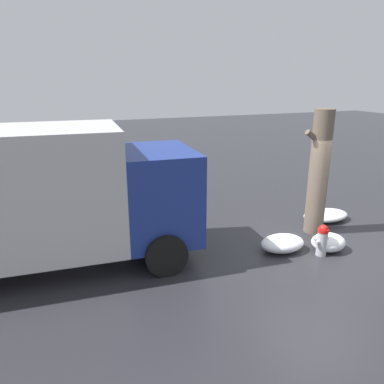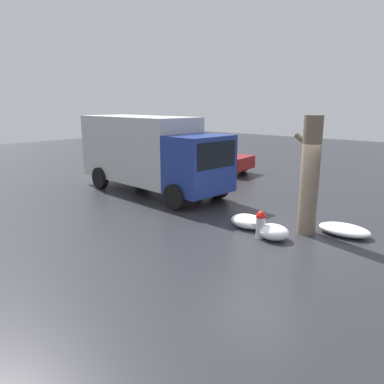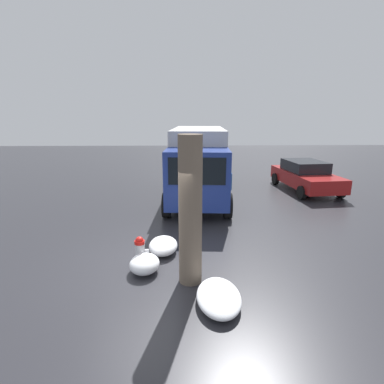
# 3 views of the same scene
# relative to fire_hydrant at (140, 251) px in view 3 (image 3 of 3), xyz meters

# --- Properties ---
(ground_plane) EXTENTS (60.00, 60.00, 0.00)m
(ground_plane) POSITION_rel_fire_hydrant_xyz_m (-0.00, 0.00, -0.39)
(ground_plane) COLOR #28282D
(fire_hydrant) EXTENTS (0.45, 0.35, 0.76)m
(fire_hydrant) POSITION_rel_fire_hydrant_xyz_m (0.00, 0.00, 0.00)
(fire_hydrant) COLOR #B7B7BC
(fire_hydrant) RESTS_ON ground_plane
(tree_trunk) EXTENTS (0.77, 0.51, 3.25)m
(tree_trunk) POSITION_rel_fire_hydrant_xyz_m (-0.74, -1.22, 1.25)
(tree_trunk) COLOR #6B5B4C
(tree_trunk) RESTS_ON ground_plane
(delivery_truck) EXTENTS (7.09, 2.84, 3.04)m
(delivery_truck) POSITION_rel_fire_hydrant_xyz_m (6.29, -1.73, 1.27)
(delivery_truck) COLOR navy
(delivery_truck) RESTS_ON ground_plane
(pedestrian) EXTENTS (0.36, 0.36, 1.65)m
(pedestrian) POSITION_rel_fire_hydrant_xyz_m (4.56, -2.78, 0.51)
(pedestrian) COLOR #23232D
(pedestrian) RESTS_ON ground_plane
(parked_car) EXTENTS (4.50, 2.39, 1.45)m
(parked_car) POSITION_rel_fire_hydrant_xyz_m (7.46, -7.06, 0.36)
(parked_car) COLOR maroon
(parked_car) RESTS_ON ground_plane
(snow_pile_by_hydrant) EXTENTS (1.41, 0.88, 0.30)m
(snow_pile_by_hydrant) POSITION_rel_fire_hydrant_xyz_m (-1.61, -1.76, -0.24)
(snow_pile_by_hydrant) COLOR white
(snow_pile_by_hydrant) RESTS_ON ground_plane
(snow_pile_curbside) EXTENTS (0.84, 0.71, 0.41)m
(snow_pile_curbside) POSITION_rel_fire_hydrant_xyz_m (-0.33, -0.14, -0.18)
(snow_pile_curbside) COLOR white
(snow_pile_curbside) RESTS_ON ground_plane
(snow_pile_by_tree) EXTENTS (1.10, 0.77, 0.39)m
(snow_pile_by_tree) POSITION_rel_fire_hydrant_xyz_m (0.72, -0.52, -0.20)
(snow_pile_by_tree) COLOR white
(snow_pile_by_tree) RESTS_ON ground_plane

